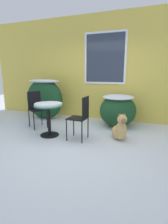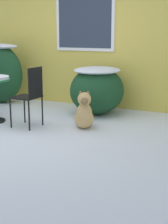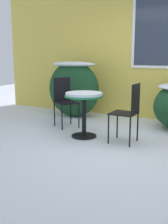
{
  "view_description": "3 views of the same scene",
  "coord_description": "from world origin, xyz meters",
  "views": [
    {
      "loc": [
        1.42,
        -3.15,
        1.45
      ],
      "look_at": [
        0.0,
        0.6,
        0.55
      ],
      "focal_mm": 28.0,
      "sensor_mm": 36.0,
      "label": 1
    },
    {
      "loc": [
        3.19,
        -4.15,
        1.51
      ],
      "look_at": [
        0.83,
        0.61,
        0.25
      ],
      "focal_mm": 55.0,
      "sensor_mm": 36.0,
      "label": 2
    },
    {
      "loc": [
        1.48,
        -3.93,
        1.4
      ],
      "look_at": [
        -0.73,
        0.23,
        0.44
      ],
      "focal_mm": 45.0,
      "sensor_mm": 36.0,
      "label": 3
    }
  ],
  "objects": [
    {
      "name": "patio_table",
      "position": [
        -0.73,
        0.23,
        0.61
      ],
      "size": [
        0.66,
        0.66,
        0.77
      ],
      "color": "black",
      "rests_on": "ground_plane"
    },
    {
      "name": "house_wall",
      "position": [
        0.0,
        2.2,
        1.6
      ],
      "size": [
        8.0,
        0.1,
        3.16
      ],
      "color": "#DBC14C",
      "rests_on": "ground_plane"
    },
    {
      "name": "patio_chair_near_table",
      "position": [
        -1.42,
        0.71,
        0.54
      ],
      "size": [
        0.55,
        0.55,
        0.96
      ],
      "rotation": [
        0.0,
        0.0,
        1.0
      ],
      "color": "black",
      "rests_on": "ground_plane"
    },
    {
      "name": "shrub_left",
      "position": [
        -1.72,
        1.57,
        0.67
      ],
      "size": [
        1.25,
        0.62,
        1.26
      ],
      "color": "#194223",
      "rests_on": "ground_plane"
    },
    {
      "name": "ground_plane",
      "position": [
        0.0,
        0.0,
        0.0
      ],
      "size": [
        16.0,
        16.0,
        0.0
      ],
      "primitive_type": "plane",
      "color": "silver"
    },
    {
      "name": "patio_chair_far_side",
      "position": [
        0.06,
        0.25,
        0.54
      ],
      "size": [
        0.4,
        0.4,
        0.96
      ],
      "rotation": [
        0.0,
        0.0,
        -1.59
      ],
      "color": "black",
      "rests_on": "ground_plane"
    }
  ]
}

